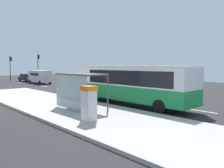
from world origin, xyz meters
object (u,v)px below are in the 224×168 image
(white_van, at_px, (40,76))
(sedan_near, at_px, (27,78))
(recycling_bin_red, at_px, (72,94))
(recycling_bin_yellow, at_px, (81,96))
(recycling_bin_orange, at_px, (76,95))
(bus, at_px, (130,83))
(ticket_machine, at_px, (89,103))
(bus_shelter, at_px, (77,82))
(traffic_light_near_side, at_px, (38,63))
(traffic_light_median, at_px, (11,65))

(white_van, xyz_separation_m, sedan_near, (0.10, 6.05, -0.55))
(white_van, height_order, recycling_bin_red, white_van)
(recycling_bin_yellow, xyz_separation_m, recycling_bin_orange, (0.00, 0.70, 0.00))
(bus, bearing_deg, recycling_bin_yellow, 125.88)
(white_van, distance_m, ticket_machine, 29.80)
(bus_shelter, bearing_deg, recycling_bin_orange, 57.83)
(recycling_bin_red, bearing_deg, bus, -62.79)
(white_van, bearing_deg, bus_shelter, -109.10)
(sedan_near, xyz_separation_m, ticket_machine, (-10.06, -34.13, 0.38))
(bus, height_order, recycling_bin_yellow, bus)
(sedan_near, bearing_deg, recycling_bin_yellow, -103.02)
(sedan_near, bearing_deg, recycling_bin_red, -103.68)
(ticket_machine, xyz_separation_m, bus_shelter, (1.36, 3.21, 0.93))
(sedan_near, height_order, bus_shelter, bus_shelter)
(recycling_bin_yellow, xyz_separation_m, traffic_light_near_side, (9.69, 29.83, 2.95))
(ticket_machine, height_order, recycling_bin_orange, ticket_machine)
(bus, distance_m, recycling_bin_orange, 4.97)
(bus, height_order, recycling_bin_red, bus)
(recycling_bin_red, distance_m, traffic_light_median, 30.49)
(white_van, bearing_deg, recycling_bin_red, -107.22)
(traffic_light_near_side, xyz_separation_m, bus_shelter, (-11.91, -32.64, -1.51))
(recycling_bin_orange, height_order, bus_shelter, bus_shelter)
(recycling_bin_yellow, relative_size, bus_shelter, 0.24)
(recycling_bin_orange, bearing_deg, sedan_near, 76.66)
(white_van, distance_m, traffic_light_near_side, 8.75)
(bus, bearing_deg, recycling_bin_orange, 121.00)
(recycling_bin_red, bearing_deg, ticket_machine, -115.64)
(bus, distance_m, ticket_machine, 6.62)
(recycling_bin_orange, distance_m, traffic_light_median, 31.18)
(recycling_bin_red, bearing_deg, traffic_light_median, 81.29)
(ticket_machine, distance_m, traffic_light_median, 38.40)
(bus, height_order, recycling_bin_orange, bus)
(recycling_bin_orange, xyz_separation_m, traffic_light_median, (4.60, 30.73, 2.65))
(recycling_bin_orange, xyz_separation_m, bus_shelter, (-2.21, -3.52, 1.44))
(bus, bearing_deg, traffic_light_near_side, 77.78)
(sedan_near, relative_size, ticket_machine, 2.31)
(sedan_near, relative_size, traffic_light_near_side, 0.82)
(recycling_bin_yellow, bearing_deg, sedan_near, 76.98)
(ticket_machine, relative_size, recycling_bin_yellow, 2.04)
(traffic_light_median, height_order, bus_shelter, traffic_light_median)
(traffic_light_median, bearing_deg, recycling_bin_red, -98.71)
(traffic_light_near_side, bearing_deg, bus, -102.22)
(white_van, height_order, bus_shelter, bus_shelter)
(traffic_light_near_side, bearing_deg, ticket_machine, -110.30)
(bus, xyz_separation_m, ticket_machine, (-6.06, -2.59, -0.67))
(white_van, distance_m, bus_shelter, 26.33)
(sedan_near, bearing_deg, ticket_machine, -106.43)
(bus_shelter, bearing_deg, bus, -7.54)
(bus, relative_size, bus_shelter, 2.76)
(recycling_bin_yellow, distance_m, recycling_bin_red, 1.40)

